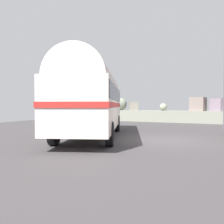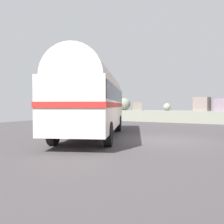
{
  "view_description": "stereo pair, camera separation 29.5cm",
  "coord_description": "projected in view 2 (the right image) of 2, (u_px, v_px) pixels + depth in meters",
  "views": [
    {
      "loc": [
        2.63,
        -10.34,
        1.61
      ],
      "look_at": [
        -2.07,
        -0.7,
        1.3
      ],
      "focal_mm": 37.0,
      "sensor_mm": 36.0,
      "label": 1
    },
    {
      "loc": [
        2.9,
        -10.21,
        1.61
      ],
      "look_at": [
        -2.07,
        -0.7,
        1.3
      ],
      "focal_mm": 37.0,
      "sensor_mm": 36.0,
      "label": 2
    }
  ],
  "objects": [
    {
      "name": "ground",
      "position": [
        160.0,
        141.0,
        10.43
      ],
      "size": [
        32.0,
        26.0,
        0.02
      ],
      "color": "#3E3A3C"
    },
    {
      "name": "breakwater",
      "position": [
        196.0,
        115.0,
        20.88
      ],
      "size": [
        31.36,
        1.99,
        2.39
      ],
      "color": "gray",
      "rests_on": "ground"
    },
    {
      "name": "vintage_coach",
      "position": [
        93.0,
        97.0,
        11.57
      ],
      "size": [
        5.4,
        8.86,
        3.7
      ],
      "rotation": [
        0.0,
        0.0,
        0.38
      ],
      "color": "black",
      "rests_on": "ground"
    }
  ]
}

